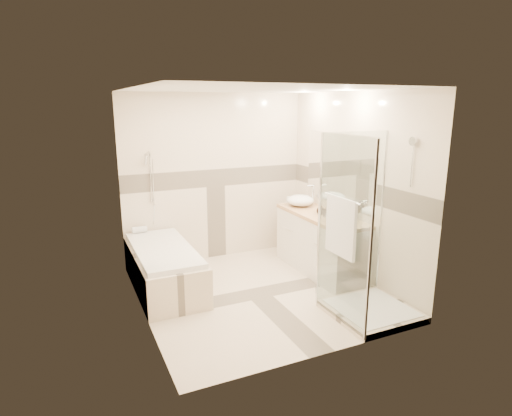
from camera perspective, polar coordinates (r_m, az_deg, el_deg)
name	(u,v)px	position (r m, az deg, el deg)	size (l,w,h in m)	color
room	(261,196)	(5.16, 0.64, 1.62)	(2.82, 3.02, 2.52)	beige
bathtub	(164,266)	(5.69, -12.18, -7.54)	(0.75, 1.70, 0.56)	beige
vanity	(320,243)	(6.13, 8.57, -4.61)	(0.58, 1.62, 0.85)	silver
shower_enclosure	(361,272)	(4.98, 13.79, -8.33)	(0.96, 0.93, 2.04)	beige
vessel_sink_near	(300,200)	(6.43, 5.93, 1.02)	(0.41, 0.41, 0.16)	white
vessel_sink_far	(339,217)	(5.63, 11.07, -1.13)	(0.36, 0.36, 0.14)	white
faucet_near	(313,193)	(6.52, 7.58, 2.02)	(0.13, 0.03, 0.31)	silver
faucet_far	(353,209)	(5.73, 12.87, -0.15)	(0.11, 0.03, 0.26)	silver
amenity_bottle_a	(327,211)	(5.85, 9.47, -0.42)	(0.07, 0.07, 0.16)	black
amenity_bottle_b	(320,209)	(5.98, 8.59, -0.15)	(0.11, 0.11, 0.14)	black
folded_towels	(295,201)	(6.57, 5.23, 0.97)	(0.16, 0.27, 0.09)	silver
rolled_towel	(139,230)	(6.27, -15.27, -2.80)	(0.09, 0.09, 0.20)	silver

